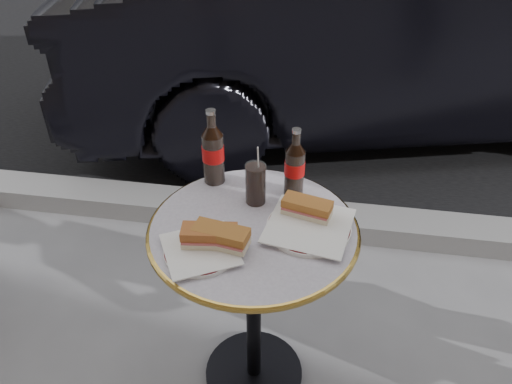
# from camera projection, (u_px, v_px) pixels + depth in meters

# --- Properties ---
(ground) EXTENTS (80.00, 80.00, 0.00)m
(ground) POSITION_uv_depth(u_px,v_px,m) (254.00, 375.00, 1.88)
(ground) COLOR gray
(ground) RESTS_ON ground
(asphalt_road) EXTENTS (40.00, 8.00, 0.00)m
(asphalt_road) POSITION_uv_depth(u_px,v_px,m) (322.00, 4.00, 5.87)
(asphalt_road) COLOR black
(asphalt_road) RESTS_ON ground
(curb) EXTENTS (40.00, 0.20, 0.12)m
(curb) POSITION_uv_depth(u_px,v_px,m) (282.00, 217.00, 2.57)
(curb) COLOR gray
(curb) RESTS_ON ground
(bistro_table) EXTENTS (0.62, 0.62, 0.73)m
(bistro_table) POSITION_uv_depth(u_px,v_px,m) (254.00, 310.00, 1.67)
(bistro_table) COLOR #BAB2C4
(bistro_table) RESTS_ON ground
(plate_left) EXTENTS (0.25, 0.25, 0.01)m
(plate_left) POSITION_uv_depth(u_px,v_px,m) (200.00, 251.00, 1.36)
(plate_left) COLOR white
(plate_left) RESTS_ON bistro_table
(plate_right) EXTENTS (0.31, 0.31, 0.01)m
(plate_right) POSITION_uv_depth(u_px,v_px,m) (309.00, 228.00, 1.44)
(plate_right) COLOR white
(plate_right) RESTS_ON bistro_table
(sandwich_left_a) EXTENTS (0.16, 0.09, 0.05)m
(sandwich_left_a) POSITION_uv_depth(u_px,v_px,m) (210.00, 237.00, 1.36)
(sandwich_left_a) COLOR #A85A2A
(sandwich_left_a) RESTS_ON plate_left
(sandwich_left_b) EXTENTS (0.16, 0.10, 0.05)m
(sandwich_left_b) POSITION_uv_depth(u_px,v_px,m) (221.00, 237.00, 1.36)
(sandwich_left_b) COLOR #A56329
(sandwich_left_b) RESTS_ON plate_left
(sandwich_right) EXTENTS (0.15, 0.10, 0.05)m
(sandwich_right) POSITION_uv_depth(u_px,v_px,m) (307.00, 208.00, 1.46)
(sandwich_right) COLOR #AD672C
(sandwich_right) RESTS_ON plate_right
(cola_bottle_left) EXTENTS (0.09, 0.09, 0.26)m
(cola_bottle_left) POSITION_uv_depth(u_px,v_px,m) (213.00, 147.00, 1.57)
(cola_bottle_left) COLOR black
(cola_bottle_left) RESTS_ON bistro_table
(cola_bottle_right) EXTENTS (0.08, 0.08, 0.23)m
(cola_bottle_right) POSITION_uv_depth(u_px,v_px,m) (295.00, 162.00, 1.52)
(cola_bottle_right) COLOR black
(cola_bottle_right) RESTS_ON bistro_table
(cola_glass) EXTENTS (0.08, 0.08, 0.13)m
(cola_glass) POSITION_uv_depth(u_px,v_px,m) (256.00, 184.00, 1.51)
(cola_glass) COLOR black
(cola_glass) RESTS_ON bistro_table
(parked_car) EXTENTS (2.52, 4.44, 1.38)m
(parked_car) POSITION_uv_depth(u_px,v_px,m) (405.00, 21.00, 3.15)
(parked_car) COLOR black
(parked_car) RESTS_ON ground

